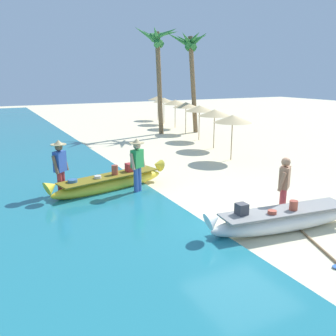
{
  "coord_description": "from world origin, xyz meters",
  "views": [
    {
      "loc": [
        -5.69,
        -6.75,
        3.5
      ],
      "look_at": [
        -1.06,
        2.23,
        0.9
      ],
      "focal_mm": 38.55,
      "sensor_mm": 36.0,
      "label": 1
    }
  ],
  "objects_px": {
    "person_vendor_assistant": "(60,165)",
    "palm_tree_leaning_seaward": "(191,51)",
    "paddle": "(326,253)",
    "person_vendor_hatted": "(137,163)",
    "person_tourist_customer": "(284,185)",
    "boat_yellow_midground": "(110,182)",
    "palm_tree_tall_inland": "(158,48)",
    "boat_white_foreground": "(284,219)"
  },
  "relations": [
    {
      "from": "person_vendor_assistant",
      "to": "palm_tree_leaning_seaward",
      "type": "relative_size",
      "value": 0.28
    },
    {
      "from": "palm_tree_leaning_seaward",
      "to": "paddle",
      "type": "xyz_separation_m",
      "value": [
        -5.67,
        -15.04,
        -4.9
      ]
    },
    {
      "from": "palm_tree_leaning_seaward",
      "to": "person_vendor_hatted",
      "type": "bearing_deg",
      "value": -127.78
    },
    {
      "from": "palm_tree_leaning_seaward",
      "to": "paddle",
      "type": "height_order",
      "value": "palm_tree_leaning_seaward"
    },
    {
      "from": "person_tourist_customer",
      "to": "person_vendor_assistant",
      "type": "distance_m",
      "value": 6.21
    },
    {
      "from": "boat_yellow_midground",
      "to": "person_vendor_assistant",
      "type": "bearing_deg",
      "value": 174.54
    },
    {
      "from": "person_vendor_hatted",
      "to": "palm_tree_tall_inland",
      "type": "xyz_separation_m",
      "value": [
        5.64,
        10.28,
        4.06
      ]
    },
    {
      "from": "boat_yellow_midground",
      "to": "palm_tree_leaning_seaward",
      "type": "relative_size",
      "value": 0.68
    },
    {
      "from": "palm_tree_leaning_seaward",
      "to": "person_vendor_assistant",
      "type": "bearing_deg",
      "value": -137.06
    },
    {
      "from": "palm_tree_tall_inland",
      "to": "person_vendor_assistant",
      "type": "bearing_deg",
      "value": -129.15
    },
    {
      "from": "palm_tree_tall_inland",
      "to": "paddle",
      "type": "distance_m",
      "value": 16.74
    },
    {
      "from": "boat_yellow_midground",
      "to": "paddle",
      "type": "bearing_deg",
      "value": -66.53
    },
    {
      "from": "boat_white_foreground",
      "to": "palm_tree_tall_inland",
      "type": "height_order",
      "value": "palm_tree_tall_inland"
    },
    {
      "from": "boat_white_foreground",
      "to": "boat_yellow_midground",
      "type": "bearing_deg",
      "value": 119.51
    },
    {
      "from": "person_vendor_assistant",
      "to": "person_vendor_hatted",
      "type": "bearing_deg",
      "value": -20.39
    },
    {
      "from": "person_vendor_assistant",
      "to": "palm_tree_tall_inland",
      "type": "bearing_deg",
      "value": 50.85
    },
    {
      "from": "person_vendor_hatted",
      "to": "boat_yellow_midground",
      "type": "bearing_deg",
      "value": 135.27
    },
    {
      "from": "boat_yellow_midground",
      "to": "palm_tree_tall_inland",
      "type": "relative_size",
      "value": 0.66
    },
    {
      "from": "boat_yellow_midground",
      "to": "person_vendor_assistant",
      "type": "height_order",
      "value": "person_vendor_assistant"
    },
    {
      "from": "boat_white_foreground",
      "to": "palm_tree_tall_inland",
      "type": "bearing_deg",
      "value": 75.65
    },
    {
      "from": "person_tourist_customer",
      "to": "paddle",
      "type": "distance_m",
      "value": 2.09
    },
    {
      "from": "person_vendor_hatted",
      "to": "person_tourist_customer",
      "type": "relative_size",
      "value": 1.09
    },
    {
      "from": "boat_white_foreground",
      "to": "person_vendor_assistant",
      "type": "xyz_separation_m",
      "value": [
        -4.08,
        4.79,
        0.7
      ]
    },
    {
      "from": "boat_white_foreground",
      "to": "person_tourist_customer",
      "type": "relative_size",
      "value": 2.61
    },
    {
      "from": "person_vendor_hatted",
      "to": "person_tourist_customer",
      "type": "distance_m",
      "value": 4.23
    },
    {
      "from": "person_vendor_hatted",
      "to": "person_vendor_assistant",
      "type": "height_order",
      "value": "person_vendor_assistant"
    },
    {
      "from": "palm_tree_tall_inland",
      "to": "palm_tree_leaning_seaward",
      "type": "distance_m",
      "value": 2.01
    },
    {
      "from": "boat_white_foreground",
      "to": "palm_tree_tall_inland",
      "type": "distance_m",
      "value": 15.5
    },
    {
      "from": "boat_white_foreground",
      "to": "person_vendor_hatted",
      "type": "height_order",
      "value": "person_vendor_hatted"
    },
    {
      "from": "palm_tree_tall_inland",
      "to": "paddle",
      "type": "xyz_separation_m",
      "value": [
        -3.73,
        -15.53,
        -5.02
      ]
    },
    {
      "from": "boat_white_foreground",
      "to": "boat_yellow_midground",
      "type": "relative_size",
      "value": 0.99
    },
    {
      "from": "paddle",
      "to": "palm_tree_leaning_seaward",
      "type": "bearing_deg",
      "value": 69.33
    },
    {
      "from": "boat_white_foreground",
      "to": "palm_tree_leaning_seaward",
      "type": "distance_m",
      "value": 15.59
    },
    {
      "from": "boat_white_foreground",
      "to": "boat_yellow_midground",
      "type": "distance_m",
      "value": 5.34
    },
    {
      "from": "palm_tree_leaning_seaward",
      "to": "palm_tree_tall_inland",
      "type": "bearing_deg",
      "value": 165.8
    },
    {
      "from": "person_vendor_assistant",
      "to": "paddle",
      "type": "distance_m",
      "value": 7.3
    },
    {
      "from": "boat_white_foreground",
      "to": "person_tourist_customer",
      "type": "height_order",
      "value": "person_tourist_customer"
    },
    {
      "from": "palm_tree_tall_inland",
      "to": "paddle",
      "type": "height_order",
      "value": "palm_tree_tall_inland"
    },
    {
      "from": "person_vendor_assistant",
      "to": "paddle",
      "type": "relative_size",
      "value": 1.0
    },
    {
      "from": "palm_tree_tall_inland",
      "to": "boat_yellow_midground",
      "type": "bearing_deg",
      "value": -123.12
    },
    {
      "from": "palm_tree_leaning_seaward",
      "to": "paddle",
      "type": "distance_m",
      "value": 16.8
    },
    {
      "from": "person_vendor_assistant",
      "to": "palm_tree_tall_inland",
      "type": "xyz_separation_m",
      "value": [
        7.74,
        9.5,
        4.06
      ]
    }
  ]
}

